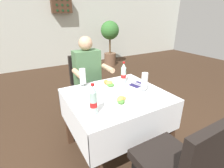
# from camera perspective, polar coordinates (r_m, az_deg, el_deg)

# --- Properties ---
(ground_plane) EXTENTS (11.00, 11.00, 0.00)m
(ground_plane) POSITION_cam_1_polar(r_m,az_deg,el_deg) (2.20, 2.86, -21.21)
(ground_plane) COLOR #382619
(back_wall) EXTENTS (11.00, 0.12, 2.89)m
(back_wall) POSITION_cam_1_polar(r_m,az_deg,el_deg) (5.46, -22.14, 20.42)
(back_wall) COLOR silver
(back_wall) RESTS_ON ground
(main_dining_table) EXTENTS (1.02, 0.90, 0.74)m
(main_dining_table) POSITION_cam_1_polar(r_m,az_deg,el_deg) (1.86, 1.55, -8.29)
(main_dining_table) COLOR white
(main_dining_table) RESTS_ON ground
(chair_far_diner_seat) EXTENTS (0.44, 0.50, 0.97)m
(chair_far_diner_seat) POSITION_cam_1_polar(r_m,az_deg,el_deg) (2.54, -8.37, 0.08)
(chair_far_diner_seat) COLOR black
(chair_far_diner_seat) RESTS_ON ground
(chair_near_camera_side) EXTENTS (0.44, 0.50, 0.97)m
(chair_near_camera_side) POSITION_cam_1_polar(r_m,az_deg,el_deg) (1.38, 21.87, -24.01)
(chair_near_camera_side) COLOR black
(chair_near_camera_side) RESTS_ON ground
(seated_diner_far) EXTENTS (0.50, 0.46, 1.26)m
(seated_diner_far) POSITION_cam_1_polar(r_m,az_deg,el_deg) (2.39, -7.89, 2.62)
(seated_diner_far) COLOR #282D42
(seated_diner_far) RESTS_ON ground
(plate_near_camera) EXTENTS (0.24, 0.24, 0.07)m
(plate_near_camera) POSITION_cam_1_polar(r_m,az_deg,el_deg) (1.60, 3.03, -5.78)
(plate_near_camera) COLOR white
(plate_near_camera) RESTS_ON main_dining_table
(plate_far_diner) EXTENTS (0.24, 0.24, 0.07)m
(plate_far_diner) POSITION_cam_1_polar(r_m,az_deg,el_deg) (1.97, -1.13, -0.12)
(plate_far_diner) COLOR white
(plate_far_diner) RESTS_ON main_dining_table
(beer_glass_left) EXTENTS (0.07, 0.07, 0.21)m
(beer_glass_left) POSITION_cam_1_polar(r_m,az_deg,el_deg) (1.96, -9.98, 2.40)
(beer_glass_left) COLOR white
(beer_glass_left) RESTS_ON main_dining_table
(beer_glass_middle) EXTENTS (0.07, 0.07, 0.21)m
(beer_glass_middle) POSITION_cam_1_polar(r_m,az_deg,el_deg) (1.83, 11.01, 0.63)
(beer_glass_middle) COLOR white
(beer_glass_middle) RESTS_ON main_dining_table
(cola_bottle_primary) EXTENTS (0.06, 0.06, 0.27)m
(cola_bottle_primary) POSITION_cam_1_polar(r_m,az_deg,el_deg) (2.03, 3.97, 3.49)
(cola_bottle_primary) COLOR silver
(cola_bottle_primary) RESTS_ON main_dining_table
(cola_bottle_secondary) EXTENTS (0.06, 0.06, 0.28)m
(cola_bottle_secondary) POSITION_cam_1_polar(r_m,az_deg,el_deg) (1.39, -6.40, -5.85)
(cola_bottle_secondary) COLOR silver
(cola_bottle_secondary) RESTS_ON main_dining_table
(napkin_cutlery_set) EXTENTS (0.20, 0.20, 0.01)m
(napkin_cutlery_set) POSITION_cam_1_polar(r_m,az_deg,el_deg) (2.03, 8.63, -0.13)
(napkin_cutlery_set) COLOR #231E4C
(napkin_cutlery_set) RESTS_ON main_dining_table
(potted_plant_corner) EXTENTS (0.55, 0.55, 1.35)m
(potted_plant_corner) POSITION_cam_1_polar(r_m,az_deg,el_deg) (5.27, -0.72, 15.61)
(potted_plant_corner) COLOR brown
(potted_plant_corner) RESTS_ON ground
(wall_bottle_rack) EXTENTS (0.56, 0.21, 0.42)m
(wall_bottle_rack) POSITION_cam_1_polar(r_m,az_deg,el_deg) (5.40, -16.92, 24.39)
(wall_bottle_rack) COLOR #472D1E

